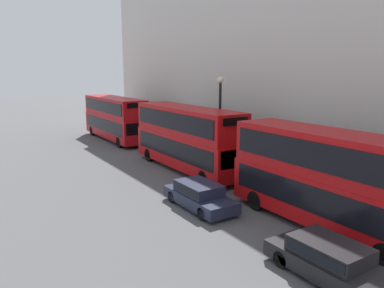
% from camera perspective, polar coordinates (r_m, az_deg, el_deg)
% --- Properties ---
extents(bus_leading, '(2.59, 10.12, 4.44)m').
position_cam_1_polar(bus_leading, '(17.64, 20.25, -4.67)').
color(bus_leading, '#B20C0F').
rests_on(bus_leading, ground).
extents(bus_second_in_queue, '(2.59, 10.90, 4.52)m').
position_cam_1_polar(bus_second_in_queue, '(26.43, -0.80, 1.25)').
color(bus_second_in_queue, '#B20C0F').
rests_on(bus_second_in_queue, ground).
extents(bus_third_in_queue, '(2.59, 11.10, 4.35)m').
position_cam_1_polar(bus_third_in_queue, '(38.89, -11.71, 4.10)').
color(bus_third_in_queue, '#A80F14').
rests_on(bus_third_in_queue, ground).
extents(car_dark_sedan, '(1.88, 4.63, 1.34)m').
position_cam_1_polar(car_dark_sedan, '(14.14, 20.34, -16.19)').
color(car_dark_sedan, black).
rests_on(car_dark_sedan, ground).
extents(car_hatchback, '(1.84, 4.54, 1.33)m').
position_cam_1_polar(car_hatchback, '(19.59, 1.12, -7.70)').
color(car_hatchback, '#1E2338').
rests_on(car_hatchback, ground).
extents(street_lamp, '(0.44, 0.44, 6.63)m').
position_cam_1_polar(street_lamp, '(25.77, 4.28, 4.55)').
color(street_lamp, black).
rests_on(street_lamp, ground).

